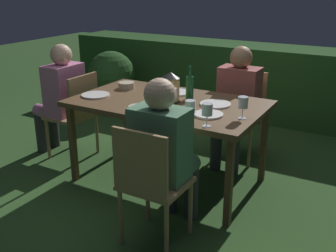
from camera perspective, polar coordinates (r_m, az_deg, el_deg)
ground_plane at (r=3.75m, az=-0.00°, el=-7.60°), size 16.00×16.00×0.00m
dining_table at (r=3.48m, az=-0.00°, el=2.62°), size 1.62×0.96×0.75m
chair_head_near at (r=4.15m, az=-12.79°, el=1.94°), size 0.40×0.42×0.87m
person_in_pink at (r=4.24m, az=-14.92°, el=4.28°), size 0.48×0.38×1.15m
chair_side_left_b at (r=2.70m, az=-2.52°, el=-7.70°), size 0.42×0.40×0.87m
person_in_green at (r=2.78m, az=-0.42°, el=-3.31°), size 0.38×0.47×1.15m
chair_side_right_b at (r=4.17m, az=10.40°, el=2.16°), size 0.42×0.40×0.87m
person_in_rust at (r=3.94m, az=9.56°, el=3.52°), size 0.38×0.47×1.15m
lantern_centerpiece at (r=3.38m, az=0.36°, el=5.66°), size 0.15×0.15×0.27m
green_bottle_on_table at (r=3.50m, az=3.07°, el=5.51°), size 0.07×0.07×0.29m
wine_glass_a at (r=2.91m, az=3.13°, el=2.62°), size 0.08×0.08×0.17m
wine_glass_b at (r=2.84m, az=5.54°, el=2.17°), size 0.08×0.08×0.17m
wine_glass_c at (r=3.23m, az=0.57°, el=4.44°), size 0.08×0.08×0.17m
wine_glass_d at (r=3.05m, az=10.49°, el=3.13°), size 0.08×0.08×0.17m
plate_a at (r=3.68m, az=-10.13°, el=4.30°), size 0.25×0.25×0.01m
plate_b at (r=3.38m, az=6.67°, el=3.08°), size 0.26×0.26×0.01m
plate_c at (r=3.71m, az=1.12°, el=4.74°), size 0.26×0.26×0.01m
plate_d at (r=3.12m, az=5.70°, el=1.64°), size 0.23×0.23×0.01m
bowl_olives at (r=3.89m, az=-5.85°, el=5.74°), size 0.15×0.15×0.06m
bowl_bread at (r=3.21m, az=-4.31°, el=2.52°), size 0.14×0.14×0.04m
hedge_backdrop at (r=5.52m, az=11.64°, el=6.26°), size 5.34×0.66×0.93m
potted_plant_by_hedge at (r=5.55m, az=-7.95°, el=6.89°), size 0.64×0.64×0.84m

